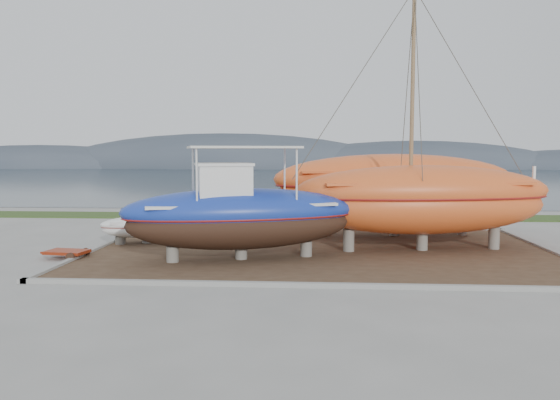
# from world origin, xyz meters

# --- Properties ---
(ground) EXTENTS (140.00, 140.00, 0.00)m
(ground) POSITION_xyz_m (0.00, 0.00, 0.00)
(ground) COLOR gray
(ground) RESTS_ON ground
(dirt_patch) EXTENTS (18.00, 12.00, 0.06)m
(dirt_patch) POSITION_xyz_m (0.00, 4.00, 0.03)
(dirt_patch) COLOR #422D1E
(dirt_patch) RESTS_ON ground
(curb_frame) EXTENTS (18.60, 12.60, 0.15)m
(curb_frame) POSITION_xyz_m (0.00, 4.00, 0.07)
(curb_frame) COLOR gray
(curb_frame) RESTS_ON ground
(grass_strip) EXTENTS (44.00, 3.00, 0.08)m
(grass_strip) POSITION_xyz_m (0.00, 15.50, 0.04)
(grass_strip) COLOR #284219
(grass_strip) RESTS_ON ground
(sea) EXTENTS (260.00, 100.00, 0.04)m
(sea) POSITION_xyz_m (0.00, 70.00, 0.00)
(sea) COLOR #16232C
(sea) RESTS_ON ground
(mountain_ridge) EXTENTS (200.00, 36.00, 20.00)m
(mountain_ridge) POSITION_xyz_m (0.00, 125.00, 0.00)
(mountain_ridge) COLOR #333D49
(mountain_ridge) RESTS_ON ground
(blue_caique) EXTENTS (9.04, 5.05, 4.15)m
(blue_caique) POSITION_xyz_m (-2.96, 1.80, 2.14)
(blue_caique) COLOR #1A36A2
(blue_caique) RESTS_ON dirt_patch
(white_dinghy) EXTENTS (4.15, 2.72, 1.17)m
(white_dinghy) POSITION_xyz_m (-7.54, 5.11, 0.64)
(white_dinghy) COLOR white
(white_dinghy) RESTS_ON dirt_patch
(orange_sailboat) EXTENTS (10.78, 4.65, 10.25)m
(orange_sailboat) POSITION_xyz_m (4.07, 4.14, 5.18)
(orange_sailboat) COLOR #E15822
(orange_sailboat) RESTS_ON dirt_patch
(orange_bare_hull) EXTENTS (11.76, 4.82, 3.75)m
(orange_bare_hull) POSITION_xyz_m (3.48, 7.94, 1.93)
(orange_bare_hull) COLOR #E15822
(orange_bare_hull) RESTS_ON dirt_patch
(red_trailer) EXTENTS (2.35, 1.41, 0.31)m
(red_trailer) POSITION_xyz_m (-9.55, 1.73, 0.16)
(red_trailer) COLOR maroon
(red_trailer) RESTS_ON ground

